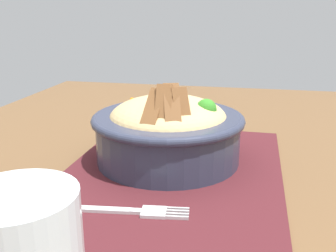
{
  "coord_description": "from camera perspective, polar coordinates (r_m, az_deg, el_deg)",
  "views": [
    {
      "loc": [
        0.44,
        0.1,
        0.97
      ],
      "look_at": [
        -0.06,
        -0.01,
        0.81
      ],
      "focal_mm": 41.66,
      "sensor_mm": 36.0,
      "label": 1
    }
  ],
  "objects": [
    {
      "name": "placemat",
      "position": [
        0.5,
        0.32,
        -7.42
      ],
      "size": [
        0.42,
        0.29,
        0.0
      ],
      "primitive_type": "cube",
      "rotation": [
        0.0,
        0.0,
        -0.01
      ],
      "color": "#47191E",
      "rests_on": "table"
    },
    {
      "name": "fork",
      "position": [
        0.42,
        -4.63,
        -12.33
      ],
      "size": [
        0.03,
        0.12,
        0.0
      ],
      "color": "#BDBDBD",
      "rests_on": "placemat"
    },
    {
      "name": "bowl",
      "position": [
        0.54,
        0.02,
        -0.34
      ],
      "size": [
        0.21,
        0.21,
        0.12
      ],
      "color": "#2D3347",
      "rests_on": "placemat"
    },
    {
      "name": "table",
      "position": [
        0.53,
        -0.93,
        -15.03
      ],
      "size": [
        1.25,
        0.86,
        0.76
      ],
      "color": "brown",
      "rests_on": "ground_plane"
    }
  ]
}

